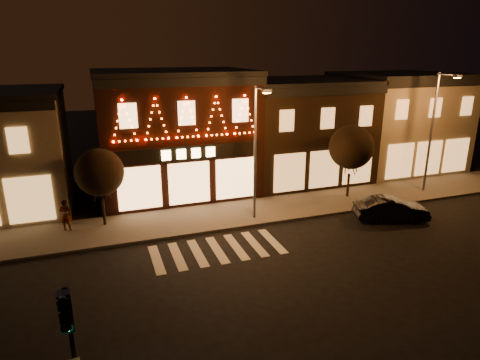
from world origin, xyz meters
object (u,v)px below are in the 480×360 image
traffic_signal_near (70,338)px  streetlamp_mid (257,144)px  dark_sedan (391,209)px  pedestrian (66,215)px

traffic_signal_near → streetlamp_mid: bearing=46.8°
dark_sedan → pedestrian: 18.24m
pedestrian → traffic_signal_near: bearing=115.8°
pedestrian → streetlamp_mid: bearing=-168.6°
traffic_signal_near → streetlamp_mid: 15.10m
traffic_signal_near → dark_sedan: 19.31m
streetlamp_mid → dark_sedan: streetlamp_mid is taller
traffic_signal_near → streetlamp_mid: (9.31, 11.81, 1.43)m
streetlamp_mid → pedestrian: (-10.24, 1.91, -3.55)m
traffic_signal_near → streetlamp_mid: streetlamp_mid is taller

